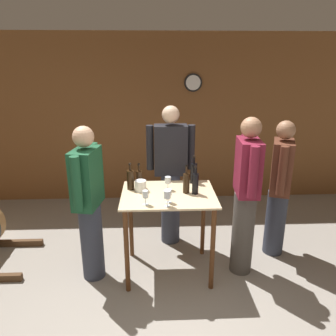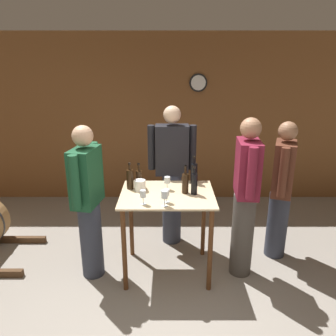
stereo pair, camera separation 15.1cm
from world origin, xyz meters
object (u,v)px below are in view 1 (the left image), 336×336
at_px(wine_bottle_right, 195,183).
at_px(wine_glass_near_right, 169,193).
at_px(wine_bottle_far_left, 130,179).
at_px(wine_bottle_center, 186,182).
at_px(wine_glass_near_left, 145,195).
at_px(person_visitor_with_scarf, 246,195).
at_px(wine_bottle_left, 139,178).
at_px(person_host, 89,202).
at_px(wine_glass_near_center, 167,195).
at_px(ice_bucket, 141,186).
at_px(wine_bottle_far_right, 194,172).
at_px(person_visitor_near_door, 171,173).
at_px(wine_glass_far_side, 168,180).
at_px(person_visitor_bearded, 279,187).

height_order(wine_bottle_right, wine_glass_near_right, wine_bottle_right).
bearing_deg(wine_bottle_far_left, wine_bottle_center, -11.78).
height_order(wine_glass_near_left, person_visitor_with_scarf, person_visitor_with_scarf).
xyz_separation_m(wine_bottle_far_left, wine_bottle_left, (0.09, 0.06, -0.01)).
relative_size(wine_glass_near_left, person_visitor_with_scarf, 0.08).
bearing_deg(person_host, wine_glass_near_center, -17.80).
bearing_deg(wine_glass_near_center, person_host, 162.20).
relative_size(wine_glass_near_right, person_visitor_with_scarf, 0.08).
bearing_deg(ice_bucket, person_host, -165.04).
distance_m(wine_bottle_right, person_visitor_with_scarf, 0.56).
relative_size(wine_bottle_far_left, wine_bottle_center, 0.97).
bearing_deg(wine_glass_near_right, wine_bottle_center, 51.25).
bearing_deg(wine_glass_near_right, wine_bottle_far_right, 60.06).
height_order(wine_glass_near_center, person_visitor_near_door, person_visitor_near_door).
bearing_deg(wine_glass_far_side, wine_bottle_far_left, 175.86).
distance_m(wine_bottle_right, person_visitor_near_door, 0.72).
height_order(person_visitor_with_scarf, person_visitor_near_door, person_visitor_near_door).
height_order(wine_glass_near_left, ice_bucket, wine_glass_near_left).
height_order(wine_glass_near_left, person_visitor_near_door, person_visitor_near_door).
bearing_deg(wine_glass_near_right, wine_glass_near_left, -169.57).
relative_size(wine_bottle_far_right, person_visitor_with_scarf, 0.18).
bearing_deg(wine_glass_near_left, wine_bottle_far_right, 47.13).
bearing_deg(wine_glass_near_left, wine_bottle_far_left, 112.57).
bearing_deg(person_visitor_near_door, wine_glass_near_center, -94.80).
distance_m(wine_glass_near_left, ice_bucket, 0.36).
distance_m(wine_glass_near_center, person_visitor_with_scarf, 0.90).
xyz_separation_m(person_visitor_with_scarf, person_visitor_near_door, (-0.76, 0.68, 0.01)).
bearing_deg(wine_bottle_left, person_host, -153.24).
height_order(wine_bottle_right, ice_bucket, wine_bottle_right).
height_order(wine_bottle_left, person_visitor_with_scarf, person_visitor_with_scarf).
bearing_deg(person_visitor_bearded, wine_glass_near_center, -154.41).
distance_m(wine_glass_near_left, person_visitor_near_door, 0.98).
bearing_deg(ice_bucket, wine_bottle_far_left, 153.86).
relative_size(wine_bottle_left, person_visitor_bearded, 0.16).
bearing_deg(wine_bottle_center, wine_bottle_far_right, 68.80).
relative_size(wine_bottle_left, ice_bucket, 2.24).
height_order(wine_glass_far_side, person_visitor_with_scarf, person_visitor_with_scarf).
bearing_deg(person_host, wine_bottle_center, 4.10).
xyz_separation_m(wine_bottle_right, person_visitor_near_door, (-0.22, 0.67, -0.12)).
xyz_separation_m(wine_glass_far_side, person_visitor_with_scarf, (0.82, -0.14, -0.12)).
bearing_deg(wine_glass_near_center, wine_bottle_far_right, 62.24).
distance_m(wine_bottle_far_left, wine_bottle_center, 0.60).
bearing_deg(person_visitor_with_scarf, wine_bottle_far_right, 147.05).
bearing_deg(wine_glass_near_left, wine_bottle_right, 26.36).
xyz_separation_m(wine_glass_near_left, person_visitor_with_scarf, (1.05, 0.24, -0.12)).
bearing_deg(person_visitor_with_scarf, wine_bottle_far_left, 172.29).
bearing_deg(wine_glass_near_center, wine_bottle_right, 44.46).
xyz_separation_m(wine_glass_near_center, ice_bucket, (-0.27, 0.40, -0.06)).
relative_size(ice_bucket, person_visitor_bearded, 0.07).
bearing_deg(wine_bottle_left, wine_bottle_far_right, 9.78).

